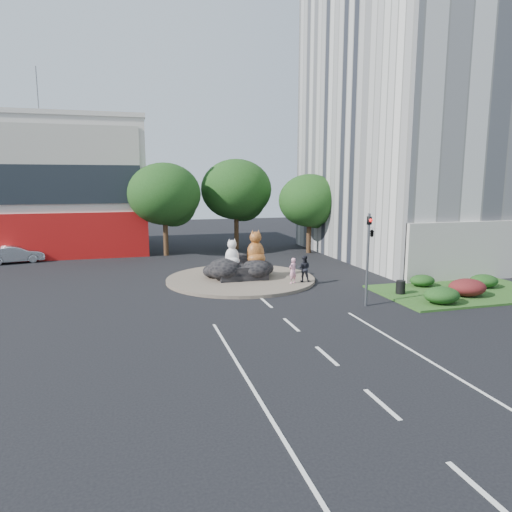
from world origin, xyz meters
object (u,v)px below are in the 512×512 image
Objects in this scene: pedestrian_pink at (293,271)px; parked_car at (15,254)px; cat_white at (232,252)px; cat_tabby at (256,247)px; kitten_white at (264,272)px; pedestrian_dark at (304,268)px; litter_bin at (401,287)px; kitten_calico at (225,274)px.

pedestrian_pink is 23.65m from parked_car.
cat_white is 19.51m from parked_car.
pedestrian_pink is at bearing -65.73° from cat_tabby.
kitten_white is 21.47m from parked_car.
kitten_white is (2.01, -0.63, -1.36)m from cat_white.
pedestrian_dark is 2.21× the size of litter_bin.
parked_car is (-19.91, 13.75, -0.35)m from pedestrian_dark.
pedestrian_dark is (4.92, -1.42, 0.41)m from kitten_calico.
kitten_white is 2.29m from pedestrian_pink.
parked_car is (-17.27, 11.53, -1.55)m from cat_tabby.
litter_bin is at bearing 114.80° from pedestrian_pink.
kitten_calico is 5.14m from pedestrian_dark.
parked_car is 5.53× the size of litter_bin.
pedestrian_pink is 0.38× the size of parked_car.
cat_white is 2.51m from kitten_white.
cat_tabby is 3.30m from pedestrian_pink.
litter_bin is (8.69, -6.40, -1.49)m from cat_white.
kitten_white reaches higher than litter_bin.
litter_bin is (7.05, -6.49, -1.75)m from cat_tabby.
litter_bin is at bearing -24.32° from kitten_calico.
kitten_calico is 10.92m from litter_bin.
cat_white is at bearing 141.00° from kitten_white.
pedestrian_dark is 0.40× the size of parked_car.
pedestrian_pink is 2.09× the size of litter_bin.
cat_tabby is 2.68× the size of kitten_white.
pedestrian_dark is at bearing -54.89° from kitten_white.
parked_car reaches higher than litter_bin.
cat_white is 2.07× the size of kitten_white.
cat_tabby is 1.42× the size of pedestrian_pink.
cat_tabby is 1.82m from kitten_white.
parked_car is (-14.99, 12.34, 0.06)m from kitten_calico.
kitten_calico is at bearing 148.66° from litter_bin.
parked_car is at bearing 123.76° from kitten_white.
pedestrian_pink reaches higher than kitten_calico.
kitten_white is 8.83m from litter_bin.
parked_car is at bearing -11.81° from pedestrian_dark.
cat_white is 4.88m from pedestrian_dark.
pedestrian_pink is (1.42, -1.76, 0.39)m from kitten_white.
pedestrian_pink is at bearing 39.43° from pedestrian_dark.
pedestrian_pink is 6.64m from litter_bin.
cat_white is at bearing -3.71° from pedestrian_dark.
cat_tabby is 1.34× the size of pedestrian_dark.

